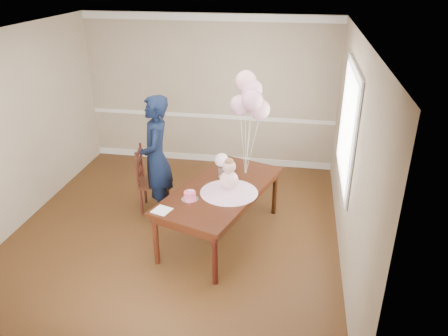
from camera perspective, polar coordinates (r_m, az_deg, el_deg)
The scene contains 50 objects.
floor at distance 6.26m, azimuth -6.37°, elevation -8.34°, with size 4.50×5.00×0.00m, color #371F0D.
ceiling at distance 5.29m, azimuth -7.82°, elevation 16.89°, with size 4.50×5.00×0.02m, color white.
wall_back at distance 7.94m, azimuth -1.89°, elevation 9.88°, with size 4.50×0.02×2.70m, color tan.
wall_front at distance 3.61m, azimuth -18.43°, elevation -11.72°, with size 4.50×0.02×2.70m, color tan.
wall_left at distance 6.63m, azimuth -26.07°, elevation 4.14°, with size 0.02×5.00×2.70m, color tan.
wall_right at distance 5.45m, azimuth 16.28°, elevation 1.56°, with size 0.02×5.00×2.70m, color tan.
chair_rail_trim at distance 8.06m, azimuth -1.86°, elevation 6.77°, with size 4.50×0.02×0.07m, color white.
crown_molding at distance 7.69m, azimuth -2.04°, elevation 19.10°, with size 4.50×0.02×0.12m, color white.
baseboard_trim at distance 8.36m, azimuth -1.78°, elevation 1.30°, with size 4.50×0.02×0.12m, color white.
window_frame at distance 5.85m, azimuth 15.88°, elevation 5.31°, with size 0.02×1.66×1.56m, color silver.
window_blinds at distance 5.84m, azimuth 15.71°, elevation 5.33°, with size 0.01×1.50×1.40m, color white.
dining_table_top at distance 5.79m, azimuth -0.42°, elevation -2.86°, with size 0.99×1.99×0.05m, color black.
table_apron at distance 5.82m, azimuth -0.42°, elevation -3.51°, with size 0.89×1.89×0.10m, color black.
table_leg_fl at distance 5.52m, azimuth -8.88°, elevation -9.23°, with size 0.07×0.07×0.70m, color black.
table_leg_fr at distance 5.14m, azimuth -1.20°, elevation -11.82°, with size 0.07×0.07×0.70m, color black.
table_leg_bl at distance 6.85m, azimuth 0.16°, elevation -1.67°, with size 0.07×0.07×0.70m, color black.
table_leg_br at distance 6.55m, azimuth 6.64°, elevation -3.21°, with size 0.07×0.07×0.70m, color black.
baby_skirt at distance 5.65m, azimuth 0.66°, elevation -2.74°, with size 0.76×0.76×0.10m, color #DCA2BD.
baby_torso at distance 5.59m, azimuth 0.67°, elevation -1.57°, with size 0.24×0.24×0.24m, color #FFA1CF.
baby_head at distance 5.51m, azimuth 0.68°, elevation 0.18°, with size 0.17×0.17×0.17m, color tan.
baby_hair at distance 5.49m, azimuth 0.68°, elevation 0.75°, with size 0.12×0.12×0.12m, color brown.
cake_platter at distance 5.53m, azimuth -4.46°, elevation -4.06°, with size 0.22×0.22×0.01m, color silver.
birthday_cake at distance 5.50m, azimuth -4.48°, elevation -3.57°, with size 0.15×0.15×0.10m, color #E1476C.
cake_flower_a at distance 5.47m, azimuth -4.50°, elevation -2.98°, with size 0.03×0.03×0.03m, color white.
cake_flower_b at distance 5.47m, azimuth -4.13°, elevation -2.96°, with size 0.03×0.03×0.03m, color white.
rose_vase_near at distance 6.04m, azimuth -0.32°, elevation -0.50°, with size 0.10×0.10×0.16m, color silver.
roses_near at distance 5.96m, azimuth -0.33°, elevation 1.05°, with size 0.19×0.19×0.19m, color silver.
napkin at distance 5.32m, azimuth -8.12°, elevation -5.50°, with size 0.20×0.20×0.01m, color white.
balloon_weight at distance 6.17m, azimuth 2.81°, elevation -0.67°, with size 0.04×0.04×0.02m, color silver.
balloon_a at distance 5.85m, azimuth 2.13°, elevation 8.24°, with size 0.28×0.28×0.28m, color #E09EBD.
balloon_b at distance 5.70m, azimuth 3.74°, elevation 8.78°, with size 0.28×0.28×0.28m, color #E19FBE.
balloon_c at distance 5.83m, azimuth 3.66°, elevation 10.19°, with size 0.28×0.28×0.28m, color #EDA7C9.
balloon_d at distance 5.86m, azimuth 2.87°, elevation 11.29°, with size 0.28×0.28×0.28m, color #FFB4C4.
balloon_e at distance 5.83m, azimuth 4.68°, elevation 7.61°, with size 0.28×0.28×0.28m, color #F2ABC1.
balloon_ribbon_a at distance 6.02m, azimuth 2.47°, elevation 3.00°, with size 0.00×0.00×0.83m, color white.
balloon_ribbon_b at distance 5.94m, azimuth 3.23°, elevation 3.19°, with size 0.00×0.00×0.93m, color silver.
balloon_ribbon_c at distance 6.00m, azimuth 3.20°, elevation 3.94°, with size 0.00×0.00×1.03m, color white.
balloon_ribbon_d at distance 6.01m, azimuth 2.83°, elevation 4.49°, with size 0.00×0.00×1.13m, color white.
balloon_ribbon_e at distance 6.01m, azimuth 3.69°, elevation 2.70°, with size 0.00×0.00×0.79m, color white.
dining_chair_seat at distance 6.66m, azimuth -9.11°, elevation -1.87°, with size 0.44×0.44×0.05m, color #37190F.
chair_leg_fl at distance 6.65m, azimuth -10.72°, elevation -4.36°, with size 0.04×0.04×0.43m, color #3C1410.
chair_leg_fr at distance 6.59m, azimuth -7.65°, elevation -4.39°, with size 0.04×0.04×0.43m, color #3A1C10.
chair_leg_bl at distance 6.96m, azimuth -10.24°, elevation -2.91°, with size 0.04×0.04×0.43m, color #35120E.
chair_leg_br at distance 6.90m, azimuth -7.31°, elevation -2.92°, with size 0.04×0.04×0.43m, color black.
chair_back_post_l at distance 6.41m, azimuth -11.26°, elevation -0.30°, with size 0.04×0.04×0.56m, color #37140F.
chair_back_post_r at distance 6.73m, azimuth -10.74°, elevation 1.01°, with size 0.04×0.04×0.56m, color #3C1310.
chair_slat_low at distance 6.62m, azimuth -10.91°, elevation -0.56°, with size 0.03×0.40×0.05m, color #36120E.
chair_slat_mid at distance 6.56m, azimuth -11.02°, elevation 0.69°, with size 0.03×0.40×0.05m, color black.
chair_slat_top at distance 6.49m, azimuth -11.14°, elevation 1.97°, with size 0.03×0.40×0.05m, color #37130F.
woman at distance 6.31m, azimuth -8.84°, elevation 1.28°, with size 0.67×0.45×1.84m, color black.
Camera 1 is at (1.57, -4.99, 3.44)m, focal length 35.00 mm.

